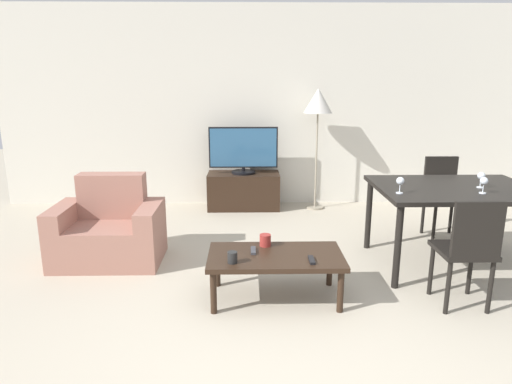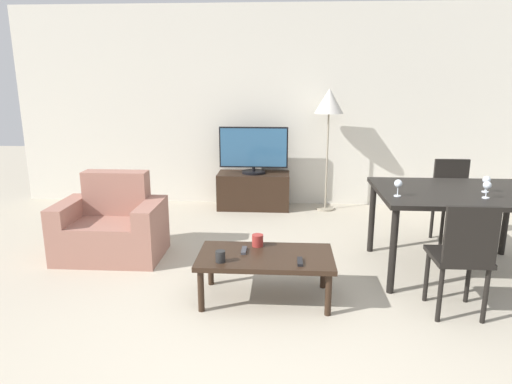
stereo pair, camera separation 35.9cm
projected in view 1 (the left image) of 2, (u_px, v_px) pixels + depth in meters
name	position (u px, v px, depth m)	size (l,w,h in m)	color
ground_plane	(297.00, 372.00, 2.81)	(18.00, 18.00, 0.00)	#B2A893
wall_back	(269.00, 107.00, 6.27)	(7.37, 0.06, 2.70)	silver
armchair	(109.00, 232.00, 4.45)	(1.01, 0.67, 0.83)	#9E6B5B
tv_stand	(244.00, 191.00, 6.25)	(0.97, 0.46, 0.49)	black
tv	(243.00, 150.00, 6.11)	(0.92, 0.32, 0.63)	black
coffee_table	(276.00, 259.00, 3.66)	(1.08, 0.58, 0.38)	black
dining_table	(455.00, 195.00, 4.23)	(1.45, 1.06, 0.77)	black
dining_chair_near	(468.00, 247.00, 3.46)	(0.40, 0.40, 0.90)	black
dining_chair_far	(443.00, 192.00, 5.09)	(0.40, 0.40, 0.90)	black
floor_lamp	(318.00, 105.00, 5.96)	(0.38, 0.38, 1.62)	gray
remote_primary	(312.00, 260.00, 3.51)	(0.04, 0.15, 0.02)	black
remote_secondary	(253.00, 251.00, 3.70)	(0.04, 0.15, 0.02)	#38383D
cup_white_near	(265.00, 240.00, 3.82)	(0.09, 0.09, 0.10)	maroon
cup_colored_far	(232.00, 257.00, 3.47)	(0.08, 0.08, 0.09)	black
wine_glass_left	(400.00, 182.00, 3.95)	(0.07, 0.07, 0.15)	silver
wine_glass_center	(481.00, 177.00, 4.15)	(0.07, 0.07, 0.15)	silver
wine_glass_right	(484.00, 182.00, 3.94)	(0.07, 0.07, 0.15)	silver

